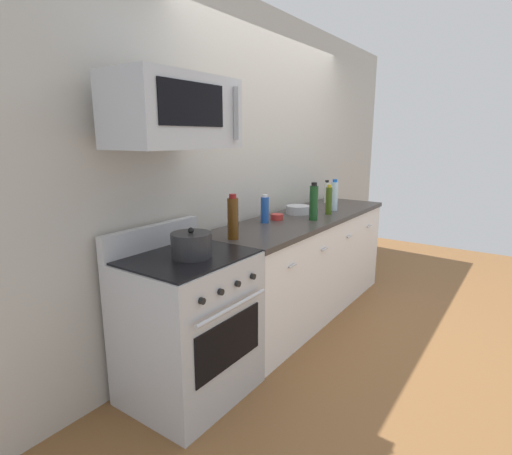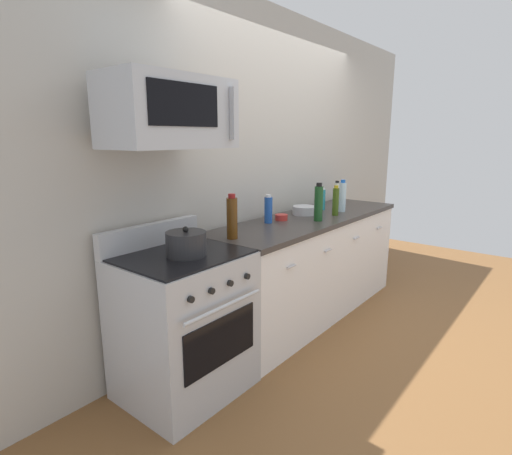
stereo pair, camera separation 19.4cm
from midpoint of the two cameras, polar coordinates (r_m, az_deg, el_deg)
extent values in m
plane|color=brown|center=(3.93, 5.17, -11.64)|extent=(6.45, 6.45, 0.00)
cube|color=#B7B2A8|center=(3.81, 0.16, 8.68)|extent=(5.37, 0.10, 2.70)
cube|color=white|center=(3.77, 5.31, -5.54)|extent=(2.25, 0.62, 0.88)
cube|color=#383330|center=(3.65, 5.45, 1.33)|extent=(2.28, 0.65, 0.04)
cube|color=black|center=(3.79, 8.94, -11.86)|extent=(2.25, 0.02, 0.10)
cylinder|color=silver|center=(2.88, 3.23, -5.42)|extent=(0.10, 0.02, 0.02)
cylinder|color=silver|center=(3.32, 8.00, -3.06)|extent=(0.10, 0.02, 0.02)
cylinder|color=silver|center=(3.79, 11.61, -1.25)|extent=(0.10, 0.02, 0.02)
cylinder|color=silver|center=(4.26, 14.42, 0.17)|extent=(0.10, 0.02, 0.02)
cube|color=#B7BABF|center=(2.65, -11.60, -13.62)|extent=(0.76, 0.64, 0.91)
cube|color=black|center=(2.45, -6.13, -15.87)|extent=(0.58, 0.01, 0.30)
cylinder|color=#B7BABF|center=(2.33, -5.68, -11.12)|extent=(0.61, 0.02, 0.02)
cube|color=#B7BABF|center=(2.67, -16.42, -1.40)|extent=(0.76, 0.06, 0.16)
cube|color=black|center=(2.48, -12.08, -4.03)|extent=(0.73, 0.61, 0.01)
cylinder|color=black|center=(2.15, -10.23, -10.19)|extent=(0.04, 0.02, 0.04)
cylinder|color=black|center=(2.25, -7.47, -9.02)|extent=(0.04, 0.02, 0.04)
cylinder|color=black|center=(2.35, -4.96, -7.93)|extent=(0.04, 0.02, 0.04)
cylinder|color=black|center=(2.47, -2.69, -6.93)|extent=(0.04, 0.02, 0.04)
cube|color=#B7BABF|center=(2.42, -13.87, 15.48)|extent=(0.74, 0.40, 0.40)
cube|color=black|center=(2.23, -11.47, 16.67)|extent=(0.48, 0.01, 0.22)
cube|color=#B7BABF|center=(2.48, -5.00, 15.71)|extent=(0.02, 0.04, 0.30)
cylinder|color=silver|center=(4.38, 8.68, 4.87)|extent=(0.06, 0.06, 0.22)
cylinder|color=black|center=(4.37, 8.73, 6.45)|extent=(0.04, 0.04, 0.02)
cylinder|color=teal|center=(4.01, 6.82, 4.00)|extent=(0.06, 0.06, 0.19)
cylinder|color=white|center=(3.99, 6.86, 5.51)|extent=(0.04, 0.04, 0.02)
cylinder|color=#59330F|center=(2.80, -5.25, 1.22)|extent=(0.08, 0.08, 0.29)
cylinder|color=maroon|center=(2.77, -5.32, 4.41)|extent=(0.05, 0.05, 0.03)
cylinder|color=silver|center=(3.93, 9.59, 4.33)|extent=(0.07, 0.07, 0.27)
cylinder|color=blue|center=(3.91, 9.67, 6.52)|extent=(0.04, 0.04, 0.03)
cylinder|color=#19471E|center=(3.45, 6.53, 3.43)|extent=(0.07, 0.07, 0.29)
cylinder|color=black|center=(3.43, 6.60, 6.09)|extent=(0.05, 0.05, 0.03)
cylinder|color=#1E4CA5|center=(3.33, -0.43, 2.47)|extent=(0.07, 0.07, 0.21)
cylinder|color=silver|center=(3.31, -0.43, 4.47)|extent=(0.04, 0.04, 0.02)
cylinder|color=#385114|center=(3.73, 8.75, 3.71)|extent=(0.06, 0.06, 0.25)
cylinder|color=#B29919|center=(3.71, 8.83, 5.77)|extent=(0.04, 0.04, 0.02)
cylinder|color=#B2B5BA|center=(3.73, 4.43, 2.50)|extent=(0.21, 0.21, 0.08)
torus|color=#B2B5BA|center=(3.73, 4.44, 2.99)|extent=(0.21, 0.21, 0.01)
cylinder|color=#B2B5BA|center=(3.74, 4.42, 2.01)|extent=(0.12, 0.12, 0.01)
cylinder|color=#B72D28|center=(3.46, 1.36, 1.49)|extent=(0.11, 0.11, 0.05)
torus|color=#B72D28|center=(3.46, 1.36, 1.83)|extent=(0.11, 0.11, 0.01)
cylinder|color=#B72D28|center=(3.46, 1.35, 1.15)|extent=(0.06, 0.06, 0.01)
cylinder|color=#262628|center=(2.42, -11.35, -2.45)|extent=(0.24, 0.24, 0.15)
sphere|color=black|center=(2.40, -11.44, -0.42)|extent=(0.04, 0.04, 0.04)
camera|label=1|loc=(0.10, -91.91, -0.43)|focal=28.40mm
camera|label=2|loc=(0.10, 88.09, 0.43)|focal=28.40mm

